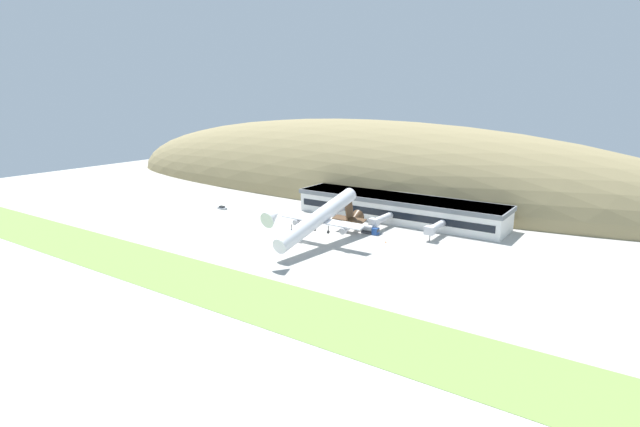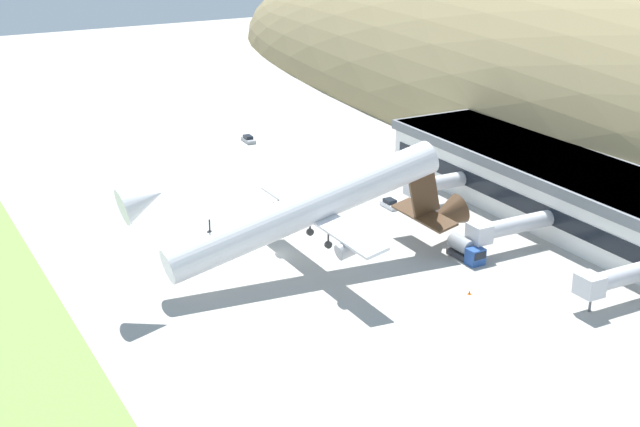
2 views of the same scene
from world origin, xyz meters
TOP-DOWN VIEW (x-y plane):
  - ground_plane at (0.00, 0.00)m, footprint 467.08×467.08m
  - grass_strip_foreground at (0.00, -44.79)m, footprint 420.37×23.97m
  - hill_backdrop at (-29.46, 95.22)m, footprint 348.15×76.52m
  - terminal_building at (14.74, 49.67)m, footprint 88.35×19.80m
  - jetway_0 at (-6.86, 33.84)m, footprint 3.38×11.58m
  - jetway_1 at (15.59, 31.92)m, footprint 3.38×15.18m
  - jetway_2 at (37.23, 32.58)m, footprint 3.38×13.93m
  - cargo_airplane at (7.62, 2.36)m, footprint 32.46×55.28m
  - service_car_0 at (-59.66, 22.14)m, footprint 4.55×2.01m
  - service_car_1 at (-9.57, 26.93)m, footprint 4.01×1.95m
  - fuel_truck at (15.13, 24.58)m, footprint 6.68×2.71m
  - traffic_cone_0 at (25.38, 17.59)m, footprint 0.52×0.52m

SIDE VIEW (x-z plane):
  - ground_plane at x=0.00m, z-range 0.00..0.00m
  - hill_backdrop at x=-29.46m, z-range -37.91..37.91m
  - grass_strip_foreground at x=0.00m, z-range 0.00..0.08m
  - traffic_cone_0 at x=25.38m, z-range -0.01..0.57m
  - service_car_0 at x=-59.66m, z-range -0.12..1.29m
  - service_car_1 at x=-9.57m, z-range -0.13..1.33m
  - fuel_truck at x=15.13m, z-range -0.11..3.18m
  - jetway_0 at x=-6.86m, z-range 1.27..6.70m
  - jetway_2 at x=37.23m, z-range 1.28..6.71m
  - jetway_1 at x=15.59m, z-range 1.28..6.71m
  - terminal_building at x=14.74m, z-range 0.65..10.39m
  - cargo_airplane at x=7.62m, z-range 0.95..18.02m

